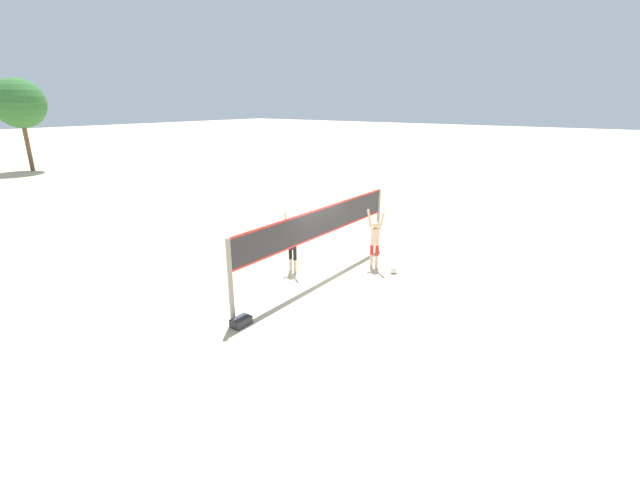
{
  "coord_description": "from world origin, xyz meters",
  "views": [
    {
      "loc": [
        -10.51,
        -7.74,
        5.51
      ],
      "look_at": [
        0.0,
        0.0,
        1.28
      ],
      "focal_mm": 24.0,
      "sensor_mm": 36.0,
      "label": 1
    }
  ],
  "objects": [
    {
      "name": "ground_plane",
      "position": [
        0.0,
        0.0,
        0.0
      ],
      "size": [
        200.0,
        200.0,
        0.0
      ],
      "primitive_type": "plane",
      "color": "beige"
    },
    {
      "name": "player_spiker",
      "position": [
        1.81,
        -1.0,
        1.08
      ],
      "size": [
        0.28,
        0.69,
        2.05
      ],
      "rotation": [
        0.0,
        0.0,
        1.57
      ],
      "color": "beige",
      "rests_on": "ground_plane"
    },
    {
      "name": "player_blocker",
      "position": [
        -0.19,
        1.0,
        1.07
      ],
      "size": [
        0.28,
        0.69,
        2.04
      ],
      "rotation": [
        0.0,
        0.0,
        -1.57
      ],
      "color": "beige",
      "rests_on": "ground_plane"
    },
    {
      "name": "gear_bag",
      "position": [
        -3.8,
        -0.26,
        0.11
      ],
      "size": [
        0.53,
        0.32,
        0.21
      ],
      "color": "#2D2D33",
      "rests_on": "ground_plane"
    },
    {
      "name": "volleyball_net",
      "position": [
        0.0,
        0.0,
        1.64
      ],
      "size": [
        7.79,
        0.13,
        2.33
      ],
      "color": "gray",
      "rests_on": "ground_plane"
    },
    {
      "name": "volleyball",
      "position": [
        1.73,
        -1.8,
        0.12
      ],
      "size": [
        0.24,
        0.24,
        0.24
      ],
      "color": "silver",
      "rests_on": "ground_plane"
    },
    {
      "name": "tree_left_cluster",
      "position": [
        4.08,
        32.92,
        5.38
      ],
      "size": [
        3.91,
        3.91,
        7.36
      ],
      "color": "brown",
      "rests_on": "ground_plane"
    }
  ]
}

